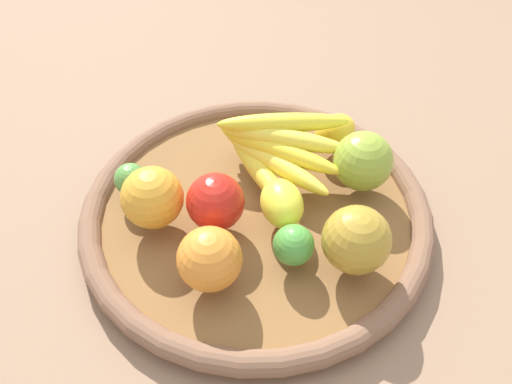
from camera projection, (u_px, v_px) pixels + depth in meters
ground_plane at (256, 222)px, 0.71m from camera, size 2.40×2.40×0.00m
basket at (256, 213)px, 0.70m from camera, size 0.45×0.45×0.04m
lemon_1 at (282, 203)px, 0.65m from camera, size 0.09×0.08×0.05m
apple_2 at (215, 202)px, 0.64m from camera, size 0.10×0.10×0.07m
banana_bunch at (276, 149)px, 0.70m from camera, size 0.17×0.18×0.07m
orange_0 at (210, 259)px, 0.58m from camera, size 0.08×0.08×0.07m
lime_1 at (294, 245)px, 0.61m from camera, size 0.07×0.07×0.05m
apple_1 at (363, 161)px, 0.68m from camera, size 0.09×0.09×0.08m
apple_0 at (356, 240)px, 0.59m from camera, size 0.11×0.11×0.08m
lime_0 at (131, 179)px, 0.69m from camera, size 0.05×0.05×0.04m
lemon_0 at (335, 131)px, 0.75m from camera, size 0.08×0.07×0.05m
orange_1 at (152, 198)px, 0.64m from camera, size 0.11×0.11×0.08m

